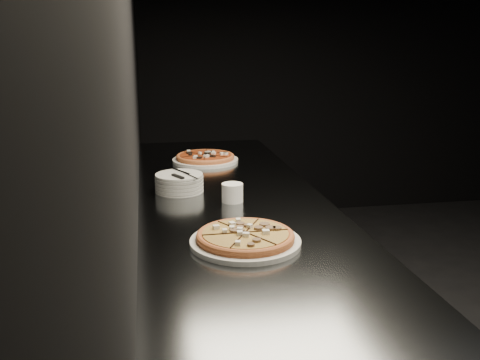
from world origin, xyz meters
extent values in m
cube|color=black|center=(-2.50, 0.00, 1.40)|extent=(0.02, 5.00, 2.80)
cube|color=black|center=(0.00, 2.50, 1.40)|extent=(5.00, 0.02, 2.80)
cube|color=slate|center=(-2.13, 0.00, 0.45)|extent=(0.70, 2.40, 0.90)
cube|color=slate|center=(-2.13, 0.00, 0.91)|extent=(0.74, 2.44, 0.02)
cylinder|color=silver|center=(-2.17, -0.53, 0.93)|extent=(0.34, 0.34, 0.02)
cylinder|color=#BE6939|center=(-2.17, -0.53, 0.94)|extent=(0.30, 0.30, 0.01)
torus|color=#BE6939|center=(-2.17, -0.53, 0.95)|extent=(0.31, 0.31, 0.02)
cylinder|color=gold|center=(-2.17, -0.53, 0.95)|extent=(0.27, 0.27, 0.01)
cylinder|color=silver|center=(-2.16, 0.65, 0.93)|extent=(0.34, 0.34, 0.02)
cylinder|color=#BE6939|center=(-2.16, 0.65, 0.94)|extent=(0.38, 0.38, 0.01)
torus|color=#BE6939|center=(-2.16, 0.65, 0.95)|extent=(0.39, 0.39, 0.02)
cylinder|color=#913415|center=(-2.16, 0.65, 0.95)|extent=(0.34, 0.34, 0.01)
cylinder|color=silver|center=(-2.33, 0.11, 0.93)|extent=(0.20, 0.20, 0.01)
cylinder|color=silver|center=(-2.33, 0.11, 0.94)|extent=(0.20, 0.20, 0.01)
cylinder|color=silver|center=(-2.33, 0.11, 0.96)|extent=(0.20, 0.20, 0.01)
cylinder|color=silver|center=(-2.33, 0.11, 0.97)|extent=(0.20, 0.20, 0.01)
cylinder|color=silver|center=(-2.33, 0.11, 0.99)|extent=(0.20, 0.20, 0.01)
cube|color=#B1B4B8|center=(-2.32, 0.15, 1.00)|extent=(0.07, 0.12, 0.00)
cube|color=black|center=(-2.34, 0.06, 1.00)|extent=(0.05, 0.08, 0.01)
cube|color=#B1B4B8|center=(-2.30, 0.10, 1.00)|extent=(0.04, 0.20, 0.00)
cylinder|color=white|center=(-2.14, -0.07, 0.96)|extent=(0.08, 0.08, 0.07)
cylinder|color=black|center=(-2.14, -0.07, 0.98)|extent=(0.07, 0.07, 0.01)
camera|label=1|loc=(-2.46, -2.05, 1.53)|focal=40.00mm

